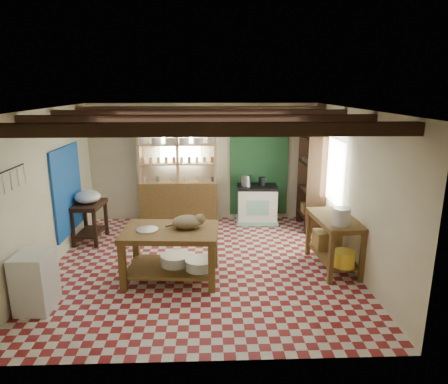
{
  "coord_description": "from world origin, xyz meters",
  "views": [
    {
      "loc": [
        0.14,
        -6.29,
        2.93
      ],
      "look_at": [
        0.38,
        0.3,
        1.19
      ],
      "focal_mm": 32.0,
      "sensor_mm": 36.0,
      "label": 1
    }
  ],
  "objects_px": {
    "work_table": "(171,254)",
    "stove": "(257,204)",
    "right_counter": "(334,243)",
    "cat": "(187,222)",
    "prep_table": "(90,222)",
    "white_cabinet": "(35,281)"
  },
  "relations": [
    {
      "from": "prep_table",
      "to": "white_cabinet",
      "type": "relative_size",
      "value": 0.97
    },
    {
      "from": "work_table",
      "to": "white_cabinet",
      "type": "relative_size",
      "value": 1.81
    },
    {
      "from": "prep_table",
      "to": "work_table",
      "type": "bearing_deg",
      "value": -40.18
    },
    {
      "from": "white_cabinet",
      "to": "cat",
      "type": "relative_size",
      "value": 1.76
    },
    {
      "from": "cat",
      "to": "stove",
      "type": "bearing_deg",
      "value": 55.43
    },
    {
      "from": "work_table",
      "to": "stove",
      "type": "distance_m",
      "value": 3.12
    },
    {
      "from": "right_counter",
      "to": "cat",
      "type": "xyz_separation_m",
      "value": [
        -2.4,
        -0.27,
        0.48
      ]
    },
    {
      "from": "prep_table",
      "to": "cat",
      "type": "xyz_separation_m",
      "value": [
        1.98,
        -1.63,
        0.54
      ]
    },
    {
      "from": "work_table",
      "to": "right_counter",
      "type": "xyz_separation_m",
      "value": [
        2.65,
        0.31,
        0.03
      ]
    },
    {
      "from": "cat",
      "to": "right_counter",
      "type": "bearing_deg",
      "value": 0.03
    },
    {
      "from": "white_cabinet",
      "to": "cat",
      "type": "distance_m",
      "value": 2.24
    },
    {
      "from": "stove",
      "to": "cat",
      "type": "xyz_separation_m",
      "value": [
        -1.4,
        -2.62,
        0.5
      ]
    },
    {
      "from": "prep_table",
      "to": "right_counter",
      "type": "relative_size",
      "value": 0.63
    },
    {
      "from": "work_table",
      "to": "stove",
      "type": "bearing_deg",
      "value": 61.64
    },
    {
      "from": "stove",
      "to": "prep_table",
      "type": "relative_size",
      "value": 1.11
    },
    {
      "from": "work_table",
      "to": "right_counter",
      "type": "distance_m",
      "value": 2.67
    },
    {
      "from": "white_cabinet",
      "to": "right_counter",
      "type": "relative_size",
      "value": 0.65
    },
    {
      "from": "right_counter",
      "to": "cat",
      "type": "relative_size",
      "value": 2.68
    },
    {
      "from": "work_table",
      "to": "cat",
      "type": "height_order",
      "value": "cat"
    },
    {
      "from": "right_counter",
      "to": "stove",
      "type": "bearing_deg",
      "value": 109.09
    },
    {
      "from": "stove",
      "to": "prep_table",
      "type": "bearing_deg",
      "value": -161.09
    },
    {
      "from": "white_cabinet",
      "to": "work_table",
      "type": "bearing_deg",
      "value": 27.27
    }
  ]
}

